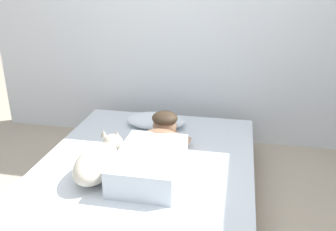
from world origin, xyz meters
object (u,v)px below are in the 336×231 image
object	(u,v)px
pillow	(156,121)
dog	(99,161)
person_lying	(154,152)
bed	(147,180)
coffee_cup	(167,136)
cell_phone	(135,175)

from	to	relation	value
pillow	dog	xyz separation A→B (m)	(-0.19, -0.87, 0.05)
person_lying	bed	bearing A→B (deg)	141.48
pillow	dog	distance (m)	0.90
pillow	coffee_cup	xyz separation A→B (m)	(0.15, -0.26, -0.02)
person_lying	dog	world-z (taller)	person_lying
person_lying	coffee_cup	size ratio (longest dim) A/B	7.36
bed	pillow	bearing A→B (deg)	97.14
bed	pillow	distance (m)	0.67
coffee_cup	bed	bearing A→B (deg)	-100.82
bed	dog	bearing A→B (deg)	-137.60
pillow	coffee_cup	distance (m)	0.30
dog	person_lying	bearing A→B (deg)	28.86
bed	pillow	world-z (taller)	pillow
bed	pillow	size ratio (longest dim) A/B	3.69
dog	cell_phone	size ratio (longest dim) A/B	4.11
coffee_cup	cell_phone	world-z (taller)	coffee_cup
pillow	bed	bearing A→B (deg)	-82.86
pillow	coffee_cup	size ratio (longest dim) A/B	4.16
pillow	cell_phone	distance (m)	0.85
dog	coffee_cup	world-z (taller)	dog
pillow	dog	bearing A→B (deg)	-102.04
dog	cell_phone	distance (m)	0.26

